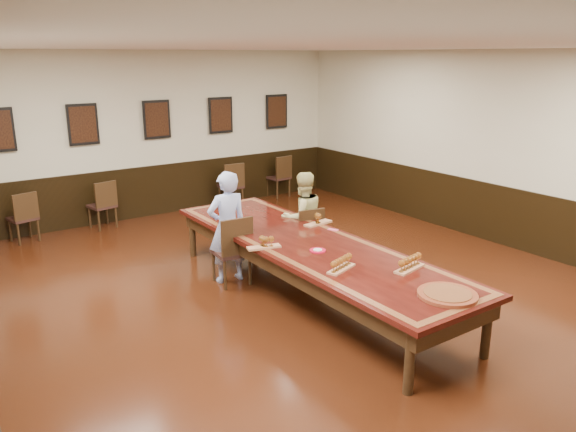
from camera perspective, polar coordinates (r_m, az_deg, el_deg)
floor at (r=7.58m, az=2.19°, el=-8.22°), size 8.00×10.00×0.02m
ceiling at (r=6.91m, az=2.48°, el=16.92°), size 8.00×10.00×0.02m
wall_back at (r=11.41m, az=-13.23°, el=8.06°), size 8.00×0.02×3.20m
wall_right at (r=9.98m, az=21.10°, el=6.32°), size 0.02×10.00×3.20m
chair_man at (r=7.86m, az=-5.80°, el=-3.39°), size 0.50×0.54×1.00m
chair_woman at (r=8.58m, az=1.79°, el=-1.95°), size 0.49×0.52×0.91m
spare_chair_a at (r=10.62m, az=-25.37°, el=-0.06°), size 0.50×0.53×0.88m
spare_chair_b at (r=10.92m, az=-18.40°, el=1.15°), size 0.50×0.53×0.90m
spare_chair_c at (r=11.88m, az=-5.84°, el=3.19°), size 0.48×0.52×0.95m
spare_chair_d at (r=12.70m, az=-1.00°, el=4.09°), size 0.49×0.52×0.94m
person_man at (r=7.86m, az=-6.19°, el=-1.13°), size 0.61×0.42×1.59m
person_woman at (r=8.59m, az=1.50°, el=-0.15°), size 0.77×0.64×1.42m
pink_phone at (r=7.85m, az=4.58°, el=-1.41°), size 0.12×0.16×0.01m
wainscoting at (r=7.38m, az=2.23°, el=-4.61°), size 8.00×10.00×1.00m
conference_table at (r=7.34m, az=2.24°, el=-3.80°), size 1.40×5.00×0.76m
posters at (r=11.30m, az=-13.19°, el=9.52°), size 6.14×0.04×0.74m
flight_a at (r=7.09m, az=-2.38°, el=-2.71°), size 0.45×0.24×0.16m
flight_b at (r=8.08m, az=3.06°, el=-0.33°), size 0.47×0.20×0.17m
flight_c at (r=6.40m, az=5.44°, el=-4.88°), size 0.44×0.26×0.16m
flight_d at (r=6.53m, az=12.26°, el=-4.75°), size 0.47×0.22×0.17m
red_plate_grp at (r=7.00m, az=3.03°, el=-3.53°), size 0.20×0.20×0.03m
carved_platter at (r=5.94m, az=15.89°, el=-7.69°), size 0.70×0.70×0.05m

